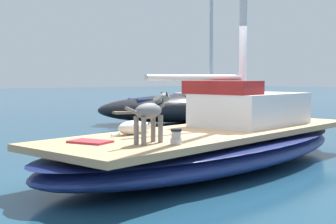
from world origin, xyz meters
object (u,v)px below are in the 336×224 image
Objects in this scene: sailboat_main at (213,148)px; deck_towel at (90,142)px; deck_winch at (176,137)px; moored_boat_port_side at (193,107)px; dog_white at (133,127)px; dog_grey at (151,112)px.

sailboat_main is 13.51× the size of deck_towel.
sailboat_main is at bearing 121.70° from deck_winch.
sailboat_main is 36.03× the size of deck_winch.
deck_towel reaches higher than sailboat_main.
deck_winch is 0.03× the size of moored_boat_port_side.
dog_white is 9.32m from moored_boat_port_side.
dog_white is at bearing 114.36° from deck_towel.
deck_winch is 10.41m from moored_boat_port_side.
dog_grey is 4.40× the size of deck_winch.
deck_towel is 10.40m from moored_boat_port_side.
dog_grey is at bearing -149.64° from deck_winch.
deck_towel is 0.07× the size of moored_boat_port_side.
dog_grey is 0.50m from deck_winch.
dog_white is 1.67× the size of deck_towel.
dog_white reaches higher than deck_towel.
moored_boat_port_side is at bearing 141.27° from sailboat_main.
sailboat_main is 2.00m from deck_winch.
deck_winch is 1.20m from deck_towel.
moored_boat_port_side is at bearing 133.06° from dog_white.
moored_boat_port_side is at bearing 131.06° from deck_towel.
moored_boat_port_side is at bearing 135.67° from dog_grey.
deck_winch reaches higher than deck_towel.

